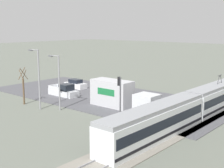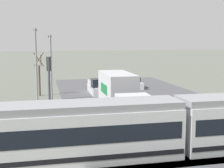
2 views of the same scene
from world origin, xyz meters
TOP-DOWN VIEW (x-y plane):
  - ground_plane at (0.00, 0.00)m, footprint 320.00×320.00m
  - road_surface at (0.00, 0.00)m, footprint 16.93×39.15m
  - rail_bed at (0.00, 16.21)m, footprint 64.51×4.40m
  - light_rail_tram at (2.74, 16.21)m, footprint 31.12×2.65m
  - box_truck at (3.73, 6.23)m, footprint 2.56×10.12m
  - pickup_truck at (3.79, -5.12)m, footprint 2.01×5.23m
  - sedan_car_0 at (-1.73, -8.40)m, footprint 1.75×4.20m
  - traffic_light_pole at (10.06, 11.35)m, footprint 0.28×0.47m
  - street_tree at (10.92, -5.39)m, footprint 1.23×1.02m
  - street_lamp_near_crossing at (9.67, 0.67)m, footprint 0.36×1.95m
  - street_lamp_mid_block at (11.15, -1.59)m, footprint 0.36×1.95m

SIDE VIEW (x-z plane):
  - ground_plane at x=0.00m, z-range 0.00..0.00m
  - road_surface at x=0.00m, z-range 0.00..0.08m
  - rail_bed at x=0.00m, z-range -0.06..0.16m
  - sedan_car_0 at x=-1.73m, z-range -0.06..1.49m
  - pickup_truck at x=3.79m, z-range -0.16..1.75m
  - light_rail_tram at x=2.74m, z-range -0.53..3.84m
  - box_truck at x=3.73m, z-range -0.06..3.52m
  - street_tree at x=10.92m, z-range -0.23..5.01m
  - traffic_light_pole at x=10.06m, z-range 0.80..6.37m
  - street_lamp_near_crossing at x=9.67m, z-range 0.61..7.83m
  - street_lamp_mid_block at x=11.15m, z-range 0.62..8.57m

